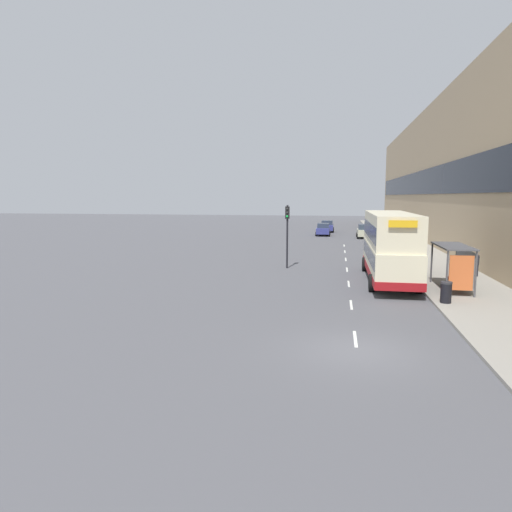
% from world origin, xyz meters
% --- Properties ---
extents(ground_plane, '(220.00, 220.00, 0.00)m').
position_xyz_m(ground_plane, '(0.00, 0.00, 0.00)').
color(ground_plane, '#515156').
extents(pavement, '(5.00, 93.00, 0.14)m').
position_xyz_m(pavement, '(6.50, 38.50, 0.07)').
color(pavement, gray).
rests_on(pavement, ground_plane).
extents(terrace_facade, '(3.10, 93.00, 15.42)m').
position_xyz_m(terrace_facade, '(10.49, 38.50, 7.71)').
color(terrace_facade, tan).
rests_on(terrace_facade, ground_plane).
extents(lane_mark_0, '(0.12, 2.00, 0.01)m').
position_xyz_m(lane_mark_0, '(0.00, 1.32, 0.01)').
color(lane_mark_0, silver).
rests_on(lane_mark_0, ground_plane).
extents(lane_mark_1, '(0.12, 2.00, 0.01)m').
position_xyz_m(lane_mark_1, '(0.00, 6.83, 0.01)').
color(lane_mark_1, silver).
rests_on(lane_mark_1, ground_plane).
extents(lane_mark_2, '(0.12, 2.00, 0.01)m').
position_xyz_m(lane_mark_2, '(0.00, 12.33, 0.01)').
color(lane_mark_2, silver).
rests_on(lane_mark_2, ground_plane).
extents(lane_mark_3, '(0.12, 2.00, 0.01)m').
position_xyz_m(lane_mark_3, '(0.00, 17.83, 0.01)').
color(lane_mark_3, silver).
rests_on(lane_mark_3, ground_plane).
extents(lane_mark_4, '(0.12, 2.00, 0.01)m').
position_xyz_m(lane_mark_4, '(0.00, 23.33, 0.01)').
color(lane_mark_4, silver).
rests_on(lane_mark_4, ground_plane).
extents(lane_mark_5, '(0.12, 2.00, 0.01)m').
position_xyz_m(lane_mark_5, '(0.00, 28.84, 0.01)').
color(lane_mark_5, silver).
rests_on(lane_mark_5, ground_plane).
extents(lane_mark_6, '(0.12, 2.00, 0.01)m').
position_xyz_m(lane_mark_6, '(0.00, 34.34, 0.01)').
color(lane_mark_6, silver).
rests_on(lane_mark_6, ground_plane).
extents(bus_shelter, '(1.60, 4.20, 2.48)m').
position_xyz_m(bus_shelter, '(5.77, 10.69, 1.88)').
color(bus_shelter, '#4C4C51').
rests_on(bus_shelter, ground_plane).
extents(double_decker_bus_near, '(2.85, 11.10, 4.30)m').
position_xyz_m(double_decker_bus_near, '(2.47, 13.64, 2.29)').
color(double_decker_bus_near, beige).
rests_on(double_decker_bus_near, ground_plane).
extents(car_0, '(1.99, 4.01, 1.77)m').
position_xyz_m(car_0, '(2.66, 43.93, 0.87)').
color(car_0, '#B7B799').
rests_on(car_0, ground_plane).
extents(car_1, '(1.93, 3.89, 1.66)m').
position_xyz_m(car_1, '(-2.67, 46.74, 0.83)').
color(car_1, navy).
rests_on(car_1, ground_plane).
extents(car_2, '(2.02, 3.87, 1.70)m').
position_xyz_m(car_2, '(-2.29, 53.15, 0.84)').
color(car_2, navy).
rests_on(car_2, ground_plane).
extents(pedestrian_1, '(0.31, 0.31, 1.57)m').
position_xyz_m(pedestrian_1, '(8.21, 15.73, 0.94)').
color(pedestrian_1, '#23232D').
rests_on(pedestrian_1, ground_plane).
extents(pedestrian_2, '(0.36, 0.36, 1.82)m').
position_xyz_m(pedestrian_2, '(6.21, 11.66, 1.07)').
color(pedestrian_2, '#23232D').
rests_on(pedestrian_2, ground_plane).
extents(litter_bin, '(0.55, 0.55, 1.05)m').
position_xyz_m(litter_bin, '(4.55, 7.50, 0.67)').
color(litter_bin, black).
rests_on(litter_bin, ground_plane).
extents(traffic_light_far_kerb, '(0.30, 0.32, 4.68)m').
position_xyz_m(traffic_light_far_kerb, '(-4.40, 17.77, 3.15)').
color(traffic_light_far_kerb, black).
rests_on(traffic_light_far_kerb, ground_plane).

